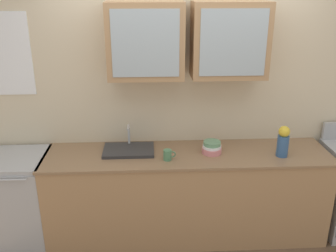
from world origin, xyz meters
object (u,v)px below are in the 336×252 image
dishwasher (17,200)px  cup_near_sink (168,155)px  sink_faucet (129,150)px  vase (283,141)px  bowl_stack (212,147)px

dishwasher → cup_near_sink: bearing=-4.9°
sink_faucet → dishwasher: size_ratio=0.53×
vase → cup_near_sink: size_ratio=2.61×
sink_faucet → vase: size_ratio=1.63×
sink_faucet → bowl_stack: bearing=-5.1°
vase → dishwasher: vase is taller
cup_near_sink → dishwasher: (-1.44, 0.12, -0.49)m
vase → sink_faucet: bearing=173.1°
bowl_stack → cup_near_sink: bearing=-162.6°
cup_near_sink → dishwasher: cup_near_sink is taller
cup_near_sink → dishwasher: 1.53m
bowl_stack → vase: 0.65m
vase → dishwasher: 2.56m
vase → cup_near_sink: 1.06m
vase → dishwasher: bearing=177.9°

